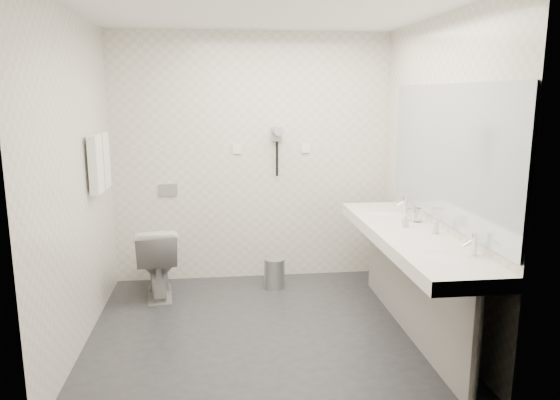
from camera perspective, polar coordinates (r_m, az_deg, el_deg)
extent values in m
plane|color=#27282C|center=(4.46, -1.74, -13.77)|extent=(2.80, 2.80, 0.00)
plane|color=white|center=(4.08, -1.96, 19.89)|extent=(2.80, 2.80, 0.00)
plane|color=silver|center=(5.37, -3.04, 4.48)|extent=(2.80, 0.00, 2.80)
plane|color=silver|center=(2.82, 0.43, -1.91)|extent=(2.80, 0.00, 2.80)
plane|color=silver|center=(4.21, -21.20, 1.77)|extent=(0.00, 2.60, 2.60)
plane|color=silver|center=(4.43, 16.52, 2.53)|extent=(0.00, 2.60, 2.60)
cube|color=white|center=(4.24, 13.81, -3.94)|extent=(0.55, 2.20, 0.10)
cube|color=gray|center=(4.38, 13.85, -9.30)|extent=(0.03, 2.15, 0.75)
cylinder|color=silver|center=(3.52, 20.42, -15.02)|extent=(0.06, 0.06, 0.75)
cylinder|color=silver|center=(5.32, 10.25, -5.41)|extent=(0.06, 0.06, 0.75)
cube|color=#B2BCC6|center=(4.22, 17.55, 4.78)|extent=(0.02, 2.20, 1.05)
ellipsoid|color=white|center=(3.65, 17.38, -6.06)|extent=(0.40, 0.31, 0.05)
ellipsoid|color=white|center=(4.83, 11.15, -1.53)|extent=(0.40, 0.31, 0.05)
cylinder|color=silver|center=(3.71, 20.22, -4.52)|extent=(0.04, 0.04, 0.15)
cylinder|color=silver|center=(4.87, 13.38, -0.42)|extent=(0.04, 0.04, 0.15)
imported|color=silver|center=(4.33, 13.39, -2.20)|extent=(0.05, 0.05, 0.11)
imported|color=silver|center=(4.19, 16.48, -2.58)|extent=(0.07, 0.07, 0.14)
cylinder|color=silver|center=(4.55, 13.75, -1.57)|extent=(0.07, 0.07, 0.10)
cylinder|color=silver|center=(4.53, 14.71, -1.58)|extent=(0.07, 0.07, 0.12)
imported|color=white|center=(5.16, -13.11, -6.44)|extent=(0.46, 0.71, 0.69)
cube|color=#B2B5BA|center=(5.42, -12.00, 1.09)|extent=(0.18, 0.02, 0.12)
cylinder|color=#B2B5BA|center=(5.28, -0.60, -8.01)|extent=(0.22, 0.22, 0.29)
cylinder|color=#B2B5BA|center=(5.23, -0.61, -6.45)|extent=(0.20, 0.20, 0.02)
cylinder|color=silver|center=(4.69, -19.23, 6.53)|extent=(0.02, 0.62, 0.02)
cube|color=white|center=(4.58, -19.30, 3.64)|extent=(0.07, 0.24, 0.48)
cube|color=white|center=(4.85, -18.60, 4.09)|extent=(0.07, 0.24, 0.48)
cube|color=#96969B|center=(5.34, -0.35, 7.15)|extent=(0.10, 0.04, 0.14)
cylinder|color=#96969B|center=(5.27, -0.26, 7.42)|extent=(0.08, 0.14, 0.08)
cylinder|color=black|center=(5.35, -0.32, 4.47)|extent=(0.02, 0.02, 0.35)
cube|color=white|center=(5.34, -4.65, 5.50)|extent=(0.09, 0.02, 0.09)
cube|color=white|center=(5.41, 2.81, 5.60)|extent=(0.09, 0.02, 0.09)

